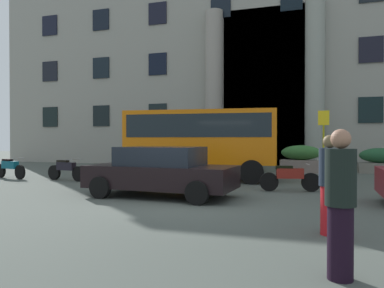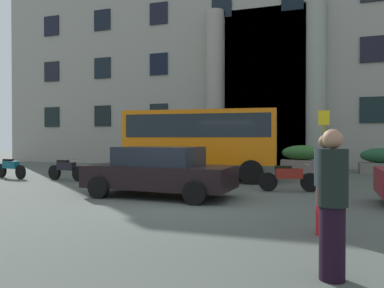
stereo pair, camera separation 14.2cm
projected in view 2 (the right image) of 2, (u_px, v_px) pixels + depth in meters
name	position (u px, v px, depth m)	size (l,w,h in m)	color
ground_plane	(179.00, 205.00, 9.85)	(80.00, 64.00, 0.12)	#484E48
office_building_facade	(266.00, 58.00, 26.31)	(36.54, 9.78, 14.81)	gray
orange_minibus	(202.00, 139.00, 15.38)	(6.24, 3.06, 2.82)	orange
bus_stop_sign	(324.00, 137.00, 15.26)	(0.44, 0.08, 2.85)	#9B9E15
hedge_planter_west	(212.00, 158.00, 20.53)	(2.07, 0.92, 1.34)	#666356
hedge_planter_far_west	(381.00, 161.00, 18.05)	(1.97, 0.87, 1.24)	slate
hedge_planter_east	(302.00, 159.00, 18.71)	(2.03, 0.97, 1.36)	gray
parked_sedan_far	(159.00, 171.00, 10.82)	(4.36, 2.21, 1.45)	black
motorcycle_far_end	(288.00, 177.00, 11.87)	(1.89, 0.64, 0.89)	black
scooter_by_planter	(65.00, 169.00, 15.07)	(1.92, 0.57, 0.89)	black
motorcycle_near_kerb	(10.00, 168.00, 15.94)	(1.96, 0.70, 0.89)	black
pedestrian_child_trailing	(325.00, 185.00, 6.48)	(0.36, 0.36, 1.75)	red
pedestrian_woman_with_bag	(332.00, 204.00, 4.41)	(0.36, 0.36, 1.79)	black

